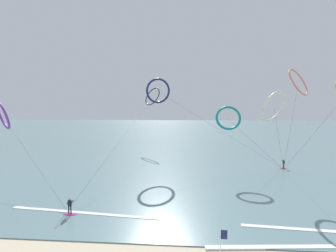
% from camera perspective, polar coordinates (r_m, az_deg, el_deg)
% --- Properties ---
extents(sea_water, '(400.00, 200.00, 0.08)m').
position_cam_1_polar(sea_water, '(118.10, 3.08, -0.97)').
color(sea_water, slate).
rests_on(sea_water, ground).
extents(surfer_crimson, '(1.40, 0.61, 1.70)m').
position_cam_1_polar(surfer_crimson, '(46.88, 26.01, -8.30)').
color(surfer_crimson, red).
rests_on(surfer_crimson, ground).
extents(surfer_magenta, '(1.40, 0.64, 1.70)m').
position_cam_1_polar(surfer_magenta, '(26.79, -22.52, -17.58)').
color(surfer_magenta, '#CC288E').
rests_on(surfer_magenta, ground).
extents(kite_ivory, '(7.88, 11.78, 13.08)m').
position_cam_1_polar(kite_ivory, '(35.09, 24.12, 4.31)').
color(kite_ivory, silver).
rests_on(kite_ivory, ground).
extents(kite_navy, '(24.95, 4.77, 16.49)m').
position_cam_1_polar(kite_navy, '(46.24, -2.37, 8.43)').
color(kite_navy, navy).
rests_on(kite_navy, ground).
extents(kite_coral, '(5.65, 5.65, 17.56)m').
position_cam_1_polar(kite_coral, '(46.77, 28.83, 9.21)').
color(kite_coral, '#EA7260').
rests_on(kite_coral, ground).
extents(kite_charcoal, '(5.71, 48.31, 16.41)m').
position_cam_1_polar(kite_charcoal, '(65.18, -3.77, 7.08)').
color(kite_charcoal, black).
rests_on(kite_charcoal, ground).
extents(kite_teal, '(12.34, 3.90, 11.11)m').
position_cam_1_polar(kite_teal, '(40.16, 14.28, 1.88)').
color(kite_teal, teal).
rests_on(kite_teal, ground).
extents(kite_violet, '(22.13, 18.32, 12.09)m').
position_cam_1_polar(kite_violet, '(49.07, -34.90, 2.17)').
color(kite_violet, purple).
rests_on(kite_violet, ground).
extents(beach_flag, '(0.47, 0.06, 2.93)m').
position_cam_1_polar(beach_flag, '(17.35, 12.77, -25.91)').
color(beach_flag, silver).
rests_on(beach_flag, ground).
extents(wave_crest_near, '(10.03, 1.34, 0.12)m').
position_cam_1_polar(wave_crest_near, '(21.76, 23.38, -25.18)').
color(wave_crest_near, white).
rests_on(wave_crest_near, ground).
extents(wave_crest_mid, '(12.55, 1.45, 0.12)m').
position_cam_1_polar(wave_crest_mid, '(25.86, 32.01, -20.55)').
color(wave_crest_mid, white).
rests_on(wave_crest_mid, ground).
extents(wave_crest_far, '(15.87, 2.06, 0.12)m').
position_cam_1_polar(wave_crest_far, '(27.01, -19.85, -19.07)').
color(wave_crest_far, white).
rests_on(wave_crest_far, ground).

